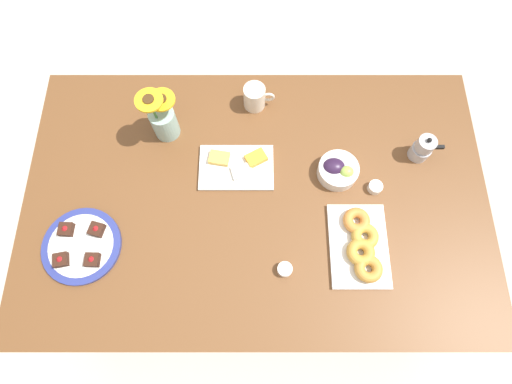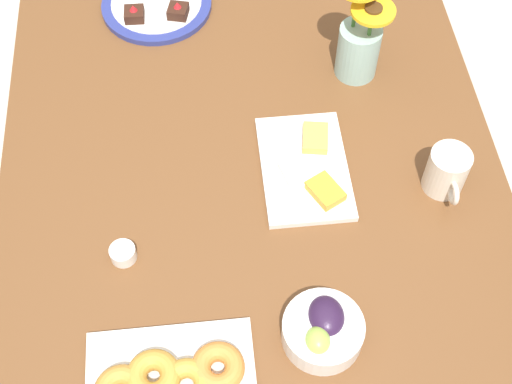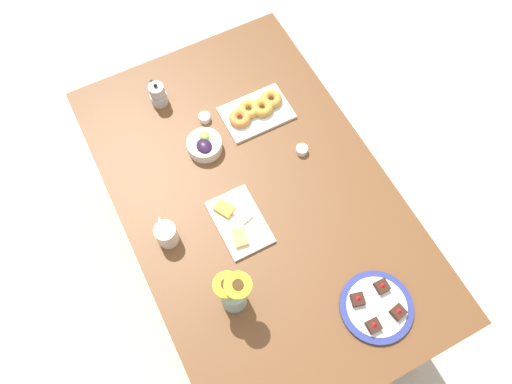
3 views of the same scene
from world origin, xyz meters
TOP-DOWN VIEW (x-y plane):
  - ground_plane at (0.00, 0.00)m, footprint 6.00×6.00m
  - dining_table at (0.00, 0.00)m, footprint 1.60×1.00m
  - coffee_mug at (-0.00, 0.37)m, footprint 0.11×0.08m
  - grape_bowl at (0.28, 0.08)m, footprint 0.14×0.14m
  - cheese_platter at (-0.07, 0.11)m, footprint 0.26×0.17m
  - croissant_platter at (0.34, -0.18)m, footprint 0.19×0.28m
  - jam_cup_berry at (0.09, -0.25)m, footprint 0.05×0.05m
  - dessert_plate at (-0.57, -0.18)m, footprint 0.26×0.26m
  - flower_vase at (-0.32, 0.25)m, footprint 0.12×0.12m

SIDE VIEW (x-z plane):
  - ground_plane at x=0.00m, z-range 0.00..0.00m
  - dining_table at x=0.00m, z-range 0.28..1.02m
  - dessert_plate at x=-0.57m, z-range 0.72..0.78m
  - cheese_platter at x=-0.07m, z-range 0.73..0.77m
  - jam_cup_berry at x=0.09m, z-range 0.74..0.77m
  - croissant_platter at x=0.34m, z-range 0.74..0.79m
  - grape_bowl at x=0.28m, z-range 0.74..0.80m
  - coffee_mug at x=0.00m, z-range 0.74..0.84m
  - flower_vase at x=-0.32m, z-range 0.70..0.94m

